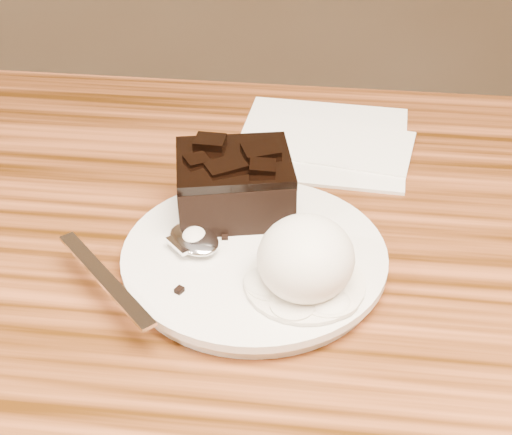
# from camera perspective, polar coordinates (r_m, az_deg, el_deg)

# --- Properties ---
(plate) EXTENTS (0.20, 0.20, 0.02)m
(plate) POSITION_cam_1_polar(r_m,az_deg,el_deg) (0.54, -0.13, -3.34)
(plate) COLOR white
(plate) RESTS_ON dining_table
(brownie) EXTENTS (0.10, 0.09, 0.04)m
(brownie) POSITION_cam_1_polar(r_m,az_deg,el_deg) (0.57, -1.72, 2.44)
(brownie) COLOR black
(brownie) RESTS_ON plate
(ice_cream_scoop) EXTENTS (0.07, 0.07, 0.06)m
(ice_cream_scoop) POSITION_cam_1_polar(r_m,az_deg,el_deg) (0.49, 3.97, -3.23)
(ice_cream_scoop) COLOR white
(ice_cream_scoop) RESTS_ON plate
(melt_puddle) EXTENTS (0.09, 0.09, 0.00)m
(melt_puddle) POSITION_cam_1_polar(r_m,az_deg,el_deg) (0.51, 3.86, -5.23)
(melt_puddle) COLOR silver
(melt_puddle) RESTS_ON plate
(spoon) EXTENTS (0.15, 0.16, 0.01)m
(spoon) POSITION_cam_1_polar(r_m,az_deg,el_deg) (0.54, -4.91, -1.85)
(spoon) COLOR silver
(spoon) RESTS_ON plate
(napkin) EXTENTS (0.17, 0.17, 0.01)m
(napkin) POSITION_cam_1_polar(r_m,az_deg,el_deg) (0.71, 5.28, 6.17)
(napkin) COLOR white
(napkin) RESTS_ON dining_table
(crumb_a) EXTENTS (0.01, 0.01, 0.00)m
(crumb_a) POSITION_cam_1_polar(r_m,az_deg,el_deg) (0.50, -6.08, -5.74)
(crumb_a) COLOR black
(crumb_a) RESTS_ON plate
(crumb_b) EXTENTS (0.01, 0.01, 0.00)m
(crumb_b) POSITION_cam_1_polar(r_m,az_deg,el_deg) (0.55, -2.48, -1.57)
(crumb_b) COLOR black
(crumb_b) RESTS_ON plate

